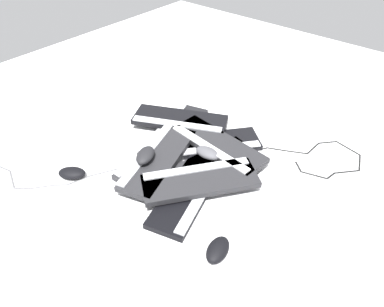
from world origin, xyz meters
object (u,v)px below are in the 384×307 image
(keyboard_8, at_px, (158,158))
(mouse_1, at_px, (207,153))
(keyboard_0, at_px, (210,144))
(keyboard_4, at_px, (208,166))
(keyboard_3, at_px, (190,191))
(keyboard_7, at_px, (200,180))
(keyboard_1, at_px, (175,131))
(keyboard_2, at_px, (162,156))
(keyboard_6, at_px, (217,145))
(mouse_3, at_px, (72,173))
(mouse_2, at_px, (218,250))
(keyboard_5, at_px, (180,120))
(mouse_0, at_px, (145,155))

(keyboard_8, bearing_deg, mouse_1, -41.48)
(keyboard_0, xyz_separation_m, keyboard_4, (-0.12, -0.08, 0.00))
(keyboard_3, distance_m, keyboard_7, 0.06)
(keyboard_1, bearing_deg, keyboard_8, -154.11)
(keyboard_7, bearing_deg, keyboard_0, 29.03)
(keyboard_2, xyz_separation_m, keyboard_6, (0.19, -0.15, 0.03))
(keyboard_2, xyz_separation_m, mouse_3, (-0.31, 0.20, 0.01))
(mouse_2, distance_m, mouse_3, 0.67)
(keyboard_6, distance_m, mouse_1, 0.08)
(keyboard_2, distance_m, keyboard_5, 0.24)
(keyboard_3, height_order, mouse_3, mouse_3)
(mouse_3, bearing_deg, keyboard_6, 20.43)
(keyboard_0, xyz_separation_m, mouse_2, (-0.42, -0.36, 0.01))
(keyboard_2, xyz_separation_m, keyboard_4, (0.08, -0.19, 0.00))
(mouse_0, xyz_separation_m, mouse_2, (-0.13, -0.46, -0.06))
(keyboard_4, relative_size, mouse_3, 4.21)
(keyboard_0, relative_size, mouse_3, 3.95)
(mouse_1, bearing_deg, keyboard_3, -75.25)
(mouse_0, distance_m, mouse_3, 0.30)
(keyboard_6, bearing_deg, keyboard_8, 150.37)
(keyboard_0, relative_size, mouse_1, 3.95)
(keyboard_5, height_order, mouse_0, mouse_0)
(keyboard_1, bearing_deg, keyboard_0, -79.80)
(mouse_0, bearing_deg, keyboard_5, -7.57)
(keyboard_3, bearing_deg, mouse_2, -120.97)
(mouse_2, xyz_separation_m, mouse_3, (-0.09, 0.66, 0.00))
(mouse_0, height_order, mouse_1, mouse_0)
(keyboard_1, bearing_deg, mouse_1, -104.03)
(keyboard_3, xyz_separation_m, keyboard_8, (0.03, 0.20, 0.03))
(keyboard_6, distance_m, keyboard_8, 0.26)
(keyboard_2, xyz_separation_m, keyboard_3, (-0.08, -0.22, 0.00))
(keyboard_6, distance_m, keyboard_7, 0.23)
(keyboard_5, bearing_deg, keyboard_7, -127.75)
(keyboard_6, xyz_separation_m, keyboard_7, (-0.22, -0.08, 0.00))
(keyboard_3, bearing_deg, keyboard_4, 11.36)
(keyboard_7, bearing_deg, mouse_2, -129.85)
(keyboard_6, distance_m, mouse_2, 0.51)
(keyboard_0, bearing_deg, keyboard_6, -107.42)
(keyboard_4, bearing_deg, keyboard_3, -168.64)
(keyboard_8, relative_size, mouse_3, 4.22)
(keyboard_2, relative_size, keyboard_6, 0.98)
(keyboard_6, xyz_separation_m, keyboard_8, (-0.23, 0.13, 0.00))
(keyboard_2, height_order, keyboard_5, keyboard_5)
(keyboard_1, bearing_deg, keyboard_2, -154.99)
(keyboard_5, bearing_deg, keyboard_0, -95.86)
(keyboard_2, bearing_deg, keyboard_5, 22.85)
(keyboard_1, distance_m, mouse_3, 0.50)
(keyboard_6, distance_m, mouse_0, 0.32)
(keyboard_8, distance_m, mouse_3, 0.35)
(keyboard_2, distance_m, mouse_1, 0.20)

